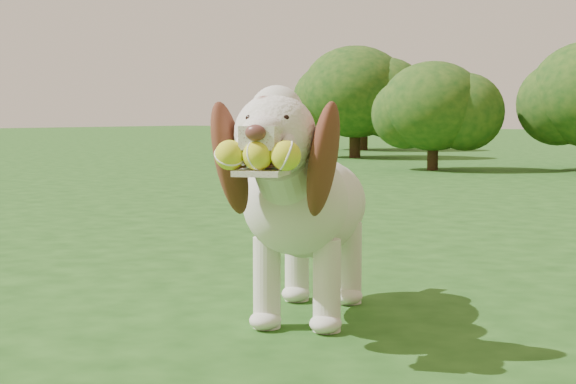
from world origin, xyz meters
The scene contains 5 objects.
ground centered at (0.00, 0.00, 0.00)m, with size 80.00×80.00×0.00m, color #1B4513.
dog centered at (-0.37, -0.24, 0.46)m, with size 0.81×1.27×0.86m.
shrub_a centered at (-4.22, 7.93, 0.87)m, with size 1.44×1.44×1.49m.
shrub_e centered at (-6.97, 10.18, 1.15)m, with size 1.89×1.89×1.96m.
shrub_g centered at (-8.68, 13.10, 1.26)m, with size 2.06×2.06×2.14m.
Camera 1 is at (1.55, -2.83, 0.77)m, focal length 55.00 mm.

